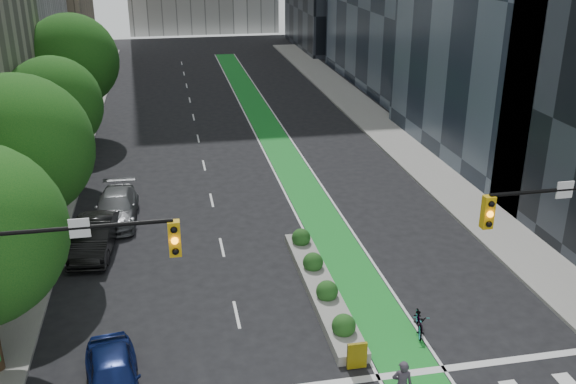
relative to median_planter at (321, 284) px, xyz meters
name	(u,v)px	position (x,y,z in m)	size (l,w,h in m)	color
sidewalk_left	(57,169)	(-13.00, 17.96, -0.30)	(3.60, 90.00, 0.15)	gray
sidewalk_right	(406,147)	(10.60, 17.96, -0.30)	(3.60, 90.00, 0.15)	gray
bike_lane_paint	(271,134)	(1.80, 22.96, -0.37)	(2.20, 70.00, 0.01)	#188628
tree_mid	(18,148)	(-12.20, 4.96, 5.20)	(6.40, 6.40, 8.78)	black
tree_midfar	(53,105)	(-12.20, 14.96, 4.57)	(5.60, 5.60, 7.76)	black
tree_far	(72,61)	(-12.20, 24.96, 5.32)	(6.60, 6.60, 9.00)	black
signal_left	(31,299)	(-9.90, -6.57, 4.41)	(6.14, 0.51, 7.20)	black
median_planter	(321,284)	(0.00, 0.00, 0.00)	(1.20, 10.26, 1.10)	gray
bicycle	(419,321)	(3.00, -3.48, 0.08)	(0.60, 1.73, 0.91)	gray
parked_car_left_near	(113,377)	(-8.20, -5.04, 0.36)	(1.72, 4.28, 1.46)	#0D1A51
parked_car_left_mid	(94,237)	(-9.64, 5.64, 0.43)	(1.69, 4.86, 1.60)	black
parked_car_left_far	(117,207)	(-8.80, 9.19, 0.37)	(2.08, 5.12, 1.49)	#595B5E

